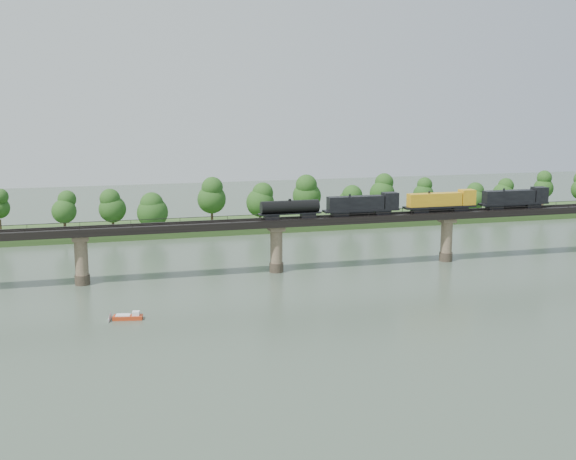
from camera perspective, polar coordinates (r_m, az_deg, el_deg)
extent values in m
plane|color=#374739|center=(126.89, 2.50, -6.41)|extent=(400.00, 400.00, 0.00)
cube|color=#2A471C|center=(207.15, -4.74, 0.37)|extent=(300.00, 24.00, 1.60)
cylinder|color=#473A2D|center=(149.85, -15.93, -3.79)|extent=(3.00, 3.00, 2.00)
cylinder|color=#847056|center=(148.85, -16.02, -2.11)|extent=(2.60, 2.60, 9.00)
cube|color=#847056|center=(148.06, -16.09, -0.60)|extent=(3.20, 3.20, 1.00)
cylinder|color=#473A2D|center=(154.47, -0.92, -2.97)|extent=(3.00, 3.00, 2.00)
cylinder|color=#847056|center=(153.49, -0.93, -1.33)|extent=(2.60, 2.60, 9.00)
cube|color=#847056|center=(152.73, -0.93, 0.14)|extent=(3.20, 3.20, 1.00)
cylinder|color=#473A2D|center=(168.72, 12.35, -2.07)|extent=(3.00, 3.00, 2.00)
cylinder|color=#847056|center=(167.83, 12.41, -0.56)|extent=(2.60, 2.60, 9.00)
cube|color=#847056|center=(167.13, 12.47, 0.78)|extent=(3.20, 3.20, 1.00)
cube|color=black|center=(152.52, -0.93, 0.60)|extent=(220.00, 5.00, 1.50)
cube|color=black|center=(151.66, -0.86, 0.86)|extent=(220.00, 0.12, 0.16)
cube|color=black|center=(153.10, -1.00, 0.95)|extent=(220.00, 0.12, 0.16)
cube|color=black|center=(149.99, -0.71, 1.00)|extent=(220.00, 0.10, 0.10)
cube|color=black|center=(154.57, -1.16, 1.28)|extent=(220.00, 0.10, 0.10)
cube|color=black|center=(150.04, -0.70, 0.86)|extent=(0.08, 0.08, 0.70)
cube|color=black|center=(154.63, -1.16, 1.15)|extent=(0.08, 0.08, 0.70)
cylinder|color=#382619|center=(203.80, -21.78, 0.25)|extent=(0.70, 0.70, 3.71)
cylinder|color=#382619|center=(194.83, -17.20, 0.07)|extent=(0.70, 0.70, 3.51)
sphere|color=#194213|center=(194.09, -17.28, 1.43)|extent=(6.31, 6.31, 6.31)
sphere|color=#194213|center=(193.68, -17.32, 2.28)|extent=(4.73, 4.73, 4.73)
cylinder|color=#382619|center=(197.28, -13.65, 0.34)|extent=(0.70, 0.70, 3.34)
sphere|color=#194213|center=(196.58, -13.70, 1.62)|extent=(7.18, 7.18, 7.18)
sphere|color=#194213|center=(196.19, -13.74, 2.42)|extent=(5.39, 5.39, 5.39)
cylinder|color=#382619|center=(195.23, -10.62, 0.27)|extent=(0.70, 0.70, 2.83)
sphere|color=#194213|center=(194.61, -10.65, 1.37)|extent=(8.26, 8.26, 8.26)
sphere|color=#194213|center=(194.27, -10.68, 2.05)|extent=(6.19, 6.19, 6.19)
cylinder|color=#382619|center=(203.56, -6.02, 0.97)|extent=(0.70, 0.70, 3.96)
sphere|color=#194213|center=(202.77, -6.05, 2.44)|extent=(8.07, 8.07, 8.07)
sphere|color=#194213|center=(202.35, -6.07, 3.37)|extent=(6.05, 6.05, 6.05)
cylinder|color=#382619|center=(204.75, -2.20, 0.97)|extent=(0.70, 0.70, 3.27)
sphere|color=#194213|center=(204.08, -2.21, 2.18)|extent=(8.03, 8.03, 8.03)
sphere|color=#194213|center=(203.72, -2.22, 2.94)|extent=(6.02, 6.02, 6.02)
cylinder|color=#382619|center=(209.44, 1.49, 1.28)|extent=(0.70, 0.70, 3.92)
sphere|color=#194213|center=(208.68, 1.50, 2.70)|extent=(8.29, 8.29, 8.29)
sphere|color=#194213|center=(208.26, 1.50, 3.59)|extent=(6.21, 6.21, 6.21)
cylinder|color=#382619|center=(206.46, 4.96, 0.99)|extent=(0.70, 0.70, 3.02)
sphere|color=#194213|center=(205.84, 4.97, 2.09)|extent=(7.74, 7.74, 7.74)
sphere|color=#194213|center=(205.50, 4.98, 2.79)|extent=(5.80, 5.80, 5.80)
cylinder|color=#382619|center=(219.19, 7.42, 1.59)|extent=(0.70, 0.70, 3.80)
sphere|color=#194213|center=(218.48, 7.45, 2.90)|extent=(7.47, 7.47, 7.47)
sphere|color=#194213|center=(218.10, 7.47, 3.72)|extent=(5.60, 5.60, 5.60)
cylinder|color=#382619|center=(225.04, 10.60, 1.67)|extent=(0.70, 0.70, 3.38)
sphere|color=#194213|center=(224.42, 10.64, 2.81)|extent=(6.23, 6.23, 6.23)
sphere|color=#194213|center=(224.07, 10.67, 3.52)|extent=(4.67, 4.67, 4.67)
cylinder|color=#382619|center=(226.41, 14.41, 1.49)|extent=(0.70, 0.70, 2.77)
sphere|color=#194213|center=(225.89, 14.45, 2.42)|extent=(7.04, 7.04, 7.04)
sphere|color=#194213|center=(225.60, 14.48, 3.00)|extent=(5.28, 5.28, 5.28)
cylinder|color=#382619|center=(237.57, 16.57, 1.81)|extent=(0.70, 0.70, 2.94)
sphere|color=#194213|center=(237.05, 16.62, 2.75)|extent=(6.73, 6.73, 6.73)
sphere|color=#194213|center=(236.75, 16.65, 3.34)|extent=(5.05, 5.05, 5.05)
cylinder|color=#382619|center=(241.28, 19.46, 1.90)|extent=(0.70, 0.70, 3.94)
sphere|color=#194213|center=(240.62, 19.53, 3.13)|extent=(6.17, 6.17, 6.17)
sphere|color=#194213|center=(240.27, 19.58, 3.91)|extent=(4.62, 4.62, 4.62)
cube|color=black|center=(177.92, 18.72, 1.86)|extent=(3.59, 2.15, 0.99)
cube|color=black|center=(172.60, 16.00, 1.76)|extent=(3.59, 2.15, 0.99)
cube|color=black|center=(175.12, 17.39, 2.01)|extent=(17.05, 2.69, 0.45)
cube|color=black|center=(174.18, 17.04, 2.54)|extent=(12.56, 2.42, 2.87)
cube|color=black|center=(178.59, 19.24, 2.69)|extent=(3.23, 2.69, 3.41)
cylinder|color=black|center=(175.19, 17.38, 1.85)|extent=(5.38, 1.26, 1.26)
cube|color=black|center=(168.12, 13.38, 1.66)|extent=(3.59, 2.15, 0.99)
cube|color=black|center=(163.63, 10.35, 1.54)|extent=(3.59, 2.15, 0.99)
cube|color=black|center=(165.73, 11.89, 1.82)|extent=(17.05, 2.69, 0.45)
cube|color=gold|center=(164.88, 11.50, 2.37)|extent=(12.56, 2.42, 2.87)
cube|color=gold|center=(168.64, 13.95, 2.54)|extent=(3.23, 2.69, 3.41)
cylinder|color=black|center=(165.80, 11.88, 1.65)|extent=(5.38, 1.26, 1.26)
cube|color=black|center=(159.96, 7.45, 1.42)|extent=(3.59, 2.15, 0.99)
cube|color=black|center=(156.42, 4.11, 1.28)|extent=(3.59, 2.15, 0.99)
cube|color=black|center=(158.03, 5.80, 1.58)|extent=(17.05, 2.69, 0.45)
cube|color=black|center=(157.30, 5.35, 2.16)|extent=(12.56, 2.42, 2.87)
cube|color=black|center=(160.29, 8.06, 2.35)|extent=(3.23, 2.69, 3.41)
cylinder|color=black|center=(158.10, 5.80, 1.40)|extent=(5.38, 1.26, 1.26)
cube|color=black|center=(154.19, 1.59, 1.17)|extent=(3.14, 1.97, 0.99)
cube|color=black|center=(152.05, -1.32, 1.04)|extent=(3.14, 1.97, 0.99)
cube|color=black|center=(152.98, 0.15, 1.33)|extent=(13.46, 2.15, 0.27)
cylinder|color=black|center=(152.76, 0.15, 1.86)|extent=(12.56, 2.69, 2.69)
cylinder|color=black|center=(152.56, 0.15, 2.39)|extent=(0.63, 0.63, 0.45)
cube|color=#B53414|center=(125.01, -12.54, -6.75)|extent=(5.13, 2.67, 0.68)
cube|color=white|center=(125.02, -12.90, -6.58)|extent=(2.58, 1.89, 0.24)
cube|color=white|center=(124.62, -11.93, -6.46)|extent=(1.38, 1.38, 0.68)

